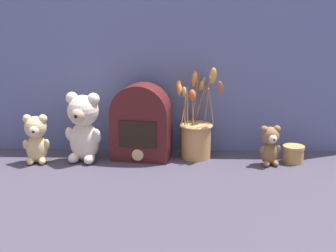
{
  "coord_description": "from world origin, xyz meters",
  "views": [
    {
      "loc": [
        0.05,
        -1.74,
        0.59
      ],
      "look_at": [
        0.0,
        0.02,
        0.13
      ],
      "focal_mm": 55.0,
      "sensor_mm": 36.0,
      "label": 1
    }
  ],
  "objects": [
    {
      "name": "decorative_tin_tall",
      "position": [
        0.45,
        0.03,
        0.03
      ],
      "size": [
        0.08,
        0.08,
        0.06
      ],
      "color": "tan",
      "rests_on": "ground"
    },
    {
      "name": "teddy_bear_large",
      "position": [
        -0.3,
        0.02,
        0.13
      ],
      "size": [
        0.14,
        0.13,
        0.25
      ],
      "color": "beige",
      "rests_on": "ground"
    },
    {
      "name": "teddy_bear_small",
      "position": [
        0.36,
        -0.0,
        0.08
      ],
      "size": [
        0.08,
        0.07,
        0.14
      ],
      "color": "olive",
      "rests_on": "ground"
    },
    {
      "name": "teddy_bear_medium",
      "position": [
        -0.47,
        -0.0,
        0.09
      ],
      "size": [
        0.1,
        0.09,
        0.18
      ],
      "color": "#DBBC84",
      "rests_on": "ground"
    },
    {
      "name": "flower_vase",
      "position": [
        0.1,
        0.07,
        0.09
      ],
      "size": [
        0.18,
        0.15,
        0.34
      ],
      "color": "tan",
      "rests_on": "ground"
    },
    {
      "name": "backdrop_wall",
      "position": [
        0.0,
        0.17,
        0.31
      ],
      "size": [
        1.46,
        0.02,
        0.62
      ],
      "color": "slate",
      "rests_on": "ground"
    },
    {
      "name": "ground_plane",
      "position": [
        0.0,
        0.0,
        0.0
      ],
      "size": [
        4.0,
        4.0,
        0.0
      ],
      "primitive_type": "plane",
      "color": "#3D3847"
    },
    {
      "name": "vintage_radio",
      "position": [
        -0.1,
        0.06,
        0.13
      ],
      "size": [
        0.22,
        0.14,
        0.28
      ],
      "color": "#4C1919",
      "rests_on": "ground"
    }
  ]
}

